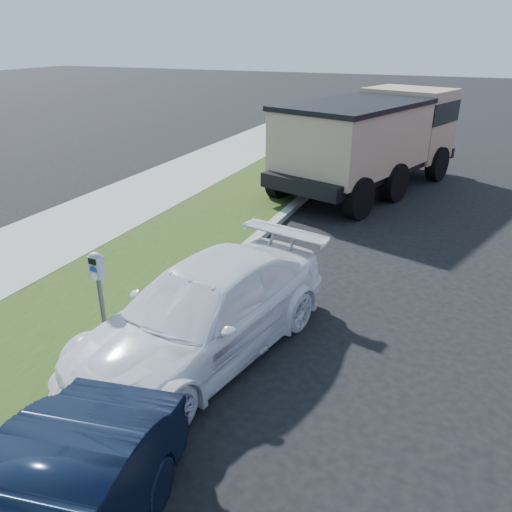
% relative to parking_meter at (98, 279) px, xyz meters
% --- Properties ---
extents(ground, '(120.00, 120.00, 0.00)m').
position_rel_parking_meter_xyz_m(ground, '(2.97, 1.15, -1.24)').
color(ground, black).
rests_on(ground, ground).
extents(streetside, '(6.12, 50.00, 0.15)m').
position_rel_parking_meter_xyz_m(streetside, '(-2.59, 3.15, -1.17)').
color(streetside, gray).
rests_on(streetside, ground).
extents(parking_meter, '(0.22, 0.15, 1.52)m').
position_rel_parking_meter_xyz_m(parking_meter, '(0.00, 0.00, 0.00)').
color(parking_meter, '#3F4247').
rests_on(parking_meter, ground).
extents(white_wagon, '(2.92, 5.08, 1.39)m').
position_rel_parking_meter_xyz_m(white_wagon, '(1.39, 0.62, -0.55)').
color(white_wagon, white).
rests_on(white_wagon, ground).
extents(dump_truck, '(4.82, 7.78, 2.87)m').
position_rel_parking_meter_xyz_m(dump_truck, '(1.87, 10.77, 0.37)').
color(dump_truck, black).
rests_on(dump_truck, ground).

